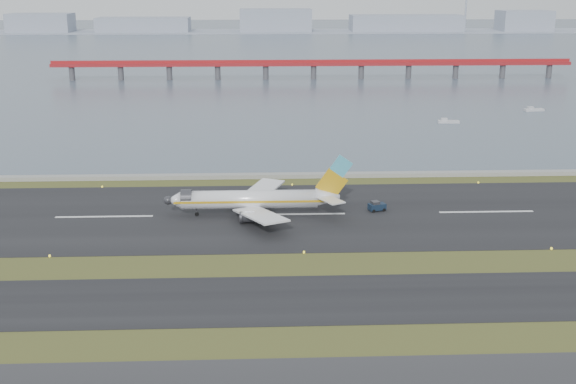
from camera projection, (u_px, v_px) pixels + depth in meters
ground at (307, 269)px, 121.82m from camera, size 1000.00×1000.00×0.00m
taxiway_strip at (312, 299)px, 110.29m from camera, size 1000.00×18.00×0.10m
runway_strip at (297, 214)px, 150.59m from camera, size 1000.00×45.00×0.10m
seawall at (291, 175)px, 179.25m from camera, size 1000.00×2.50×1.00m
bay_water at (268, 45)px, 563.18m from camera, size 1400.00×800.00×1.30m
red_pier at (314, 65)px, 360.45m from camera, size 260.00×5.00×10.20m
far_shoreline at (279, 25)px, 715.55m from camera, size 1400.00×80.00×60.50m
airliner at (257, 199)px, 149.19m from camera, size 38.52×32.89×12.80m
pushback_tug at (377, 206)px, 152.61m from camera, size 3.94×2.95×2.25m
workboat_near at (448, 121)px, 248.86m from camera, size 7.42×2.93×1.76m
workboat_far at (533, 110)px, 272.06m from camera, size 7.59×3.34×1.78m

